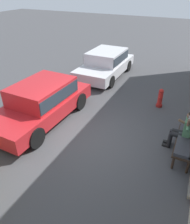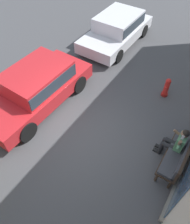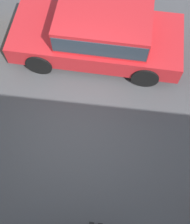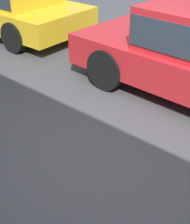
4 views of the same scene
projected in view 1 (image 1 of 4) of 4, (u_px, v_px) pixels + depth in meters
ground_plane at (94, 138)px, 7.39m from camera, size 60.00×60.00×0.00m
bench at (190, 138)px, 6.39m from camera, size 1.74×0.55×1.03m
person_on_phone at (184, 129)px, 6.56m from camera, size 0.73×0.74×1.37m
parked_car_near at (106, 62)px, 11.91m from camera, size 4.24×2.00×1.36m
parked_car_mid at (42, 100)px, 8.04m from camera, size 4.42×2.02×1.43m
fire_hydrant at (160, 98)px, 9.03m from camera, size 0.38×0.26×0.81m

